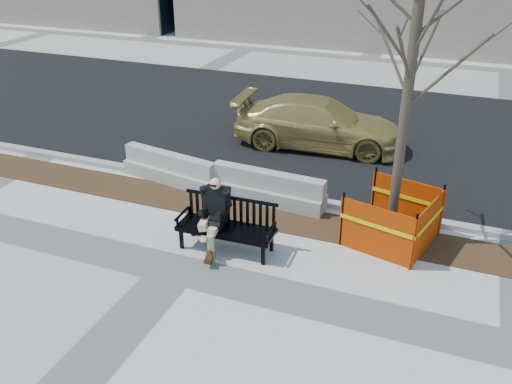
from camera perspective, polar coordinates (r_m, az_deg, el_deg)
ground at (r=10.63m, az=-8.32°, el=-7.93°), size 120.00×120.00×0.00m
mulch_strip at (r=12.59m, az=-2.58°, el=-1.72°), size 40.00×1.20×0.02m
asphalt_street at (r=17.95m, az=5.51°, el=7.07°), size 60.00×10.40×0.01m
curb at (r=13.34m, az=-0.94°, el=0.29°), size 60.00×0.25×0.12m
bench at (r=11.11m, az=-3.07°, el=-5.96°), size 2.02×0.78×1.06m
seated_man at (r=11.25m, az=-4.24°, el=-5.56°), size 0.65×1.05×1.44m
tree_fence at (r=11.72m, az=13.66°, el=-4.89°), size 2.89×2.89×5.93m
sedan at (r=16.19m, az=6.44°, el=4.79°), size 4.99×2.37×1.41m
jersey_barrier_left at (r=14.06m, az=-8.83°, el=1.13°), size 2.73×1.00×0.77m
jersey_barrier_right at (r=12.87m, az=1.21°, el=-1.05°), size 2.78×0.71×0.79m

